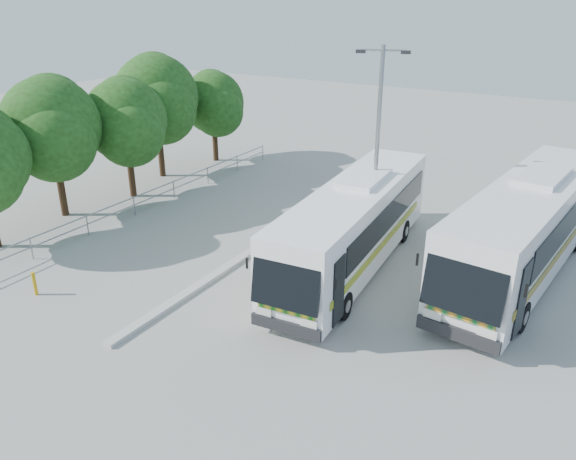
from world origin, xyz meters
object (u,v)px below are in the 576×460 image
Objects in this scene: coach_main at (354,224)px; coach_adjacent at (527,227)px; tree_far_d at (157,98)px; tree_far_b at (52,127)px; bollard at (35,284)px; lamppost at (377,143)px; tree_far_e at (214,103)px; tree_far_c at (126,121)px.

coach_adjacent is at bearing 21.08° from coach_main.
tree_far_b is at bearing -87.77° from tree_far_d.
coach_main is (15.34, -5.46, -2.92)m from tree_far_d.
tree_far_d is at bearing 113.97° from bollard.
tree_far_b is 9.38m from bollard.
lamppost is 14.48m from bollard.
bollard is at bearing -66.03° from tree_far_d.
coach_adjacent is 6.75m from lamppost.
tree_far_e is 16.66m from lamppost.
lamppost is at bearing -165.89° from coach_adjacent.
tree_far_c is at bearing -86.46° from tree_far_e.
lamppost is at bearing -12.56° from tree_far_d.
tree_far_d is 4.65m from tree_far_e.
tree_far_d is 21.76m from coach_adjacent.
tree_far_e is (0.39, 12.10, -0.68)m from tree_far_b.
tree_far_c is 6.90× the size of bollard.
coach_main is 1.45× the size of lamppost.
tree_far_d is 15.69m from lamppost.
coach_adjacent is at bearing 3.13° from tree_far_c.
tree_far_c is 14.45m from coach_main.
bollard is at bearing -137.52° from coach_adjacent.
tree_far_e reaches higher than coach_main.
tree_far_d reaches higher than tree_far_e.
lamppost is (14.63, -7.91, 0.90)m from tree_far_e.
tree_far_d reaches higher than coach_main.
coach_adjacent is (20.24, 1.11, -2.20)m from tree_far_c.
coach_main is (14.15, -1.76, -2.37)m from tree_far_c.
bollard is at bearing -150.30° from lamppost.
tree_far_c is 14.13m from lamppost.
tree_far_c is 0.47× the size of coach_adjacent.
bollard is at bearing -63.89° from tree_far_c.
lamppost reaches higher than bollard.
tree_far_e is 22.00m from coach_adjacent.
coach_main is at bearing -107.73° from lamppost.
tree_far_d is 16.54m from coach_main.
bollard is at bearing -46.51° from tree_far_b.
tree_far_d reaches higher than bollard.
tree_far_c reaches higher than coach_adjacent.
bollard is (5.42, -18.22, -3.42)m from tree_far_e.
coach_main is at bearing 8.11° from tree_far_b.
coach_main is at bearing -34.19° from tree_far_e.
tree_far_b is 0.50× the size of coach_adjacent.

